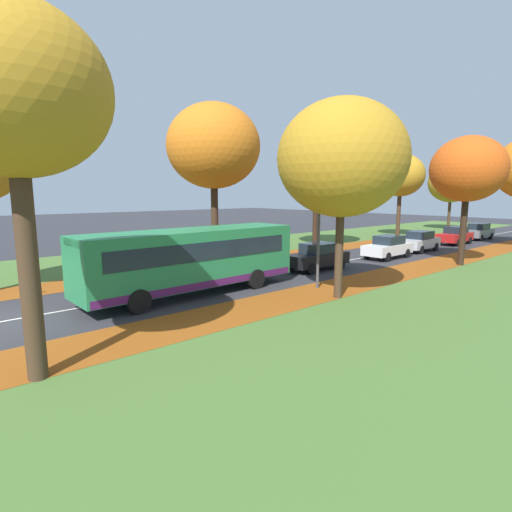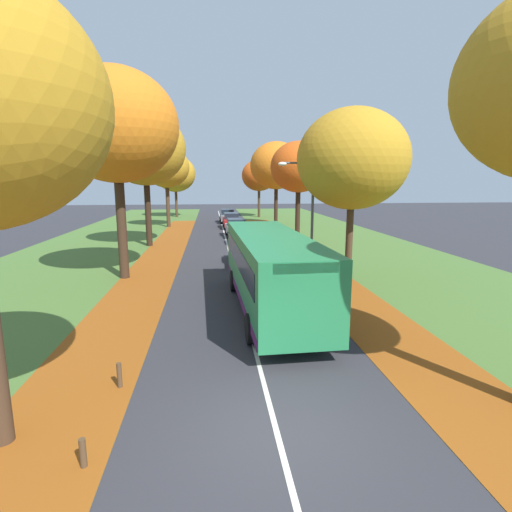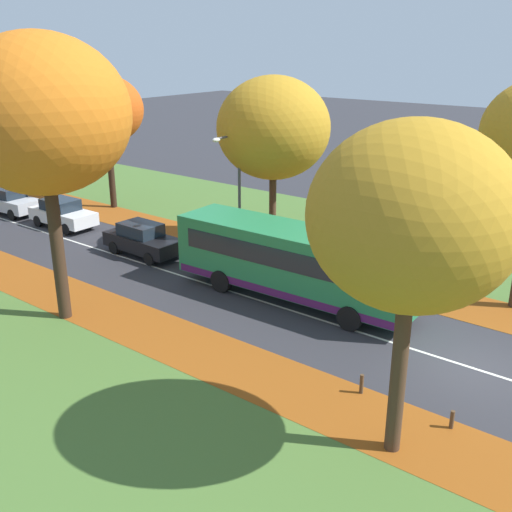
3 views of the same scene
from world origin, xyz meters
The scene contains 23 objects.
ground_plane centered at (0.00, 0.00, 0.00)m, with size 160.00×160.00×0.00m, color #2D2D33.
grass_verge_left centered at (-9.20, 20.00, 0.00)m, with size 12.00×90.00×0.01m, color #476B2D.
leaf_litter_left centered at (-4.60, 14.00, 0.01)m, with size 2.80×60.00×0.00m, color #8C4714.
grass_verge_right centered at (9.20, 20.00, 0.00)m, with size 12.00×90.00×0.01m, color #476B2D.
leaf_litter_right centered at (4.60, 14.00, 0.01)m, with size 2.80×60.00×0.00m, color #8C4714.
road_centre_line centered at (0.00, 20.00, 0.00)m, with size 0.12×80.00×0.01m, color silver.
tree_left_near centered at (-5.80, 13.86, 7.64)m, with size 6.16×6.16×10.45m.
tree_left_mid centered at (-6.06, 24.43, 7.36)m, with size 6.09×6.09×10.13m.
tree_left_far centered at (-5.90, 37.53, 6.43)m, with size 4.89×4.89×8.66m.
tree_left_distant centered at (-6.01, 49.79, 5.93)m, with size 5.52×5.52×8.43m.
tree_right_near centered at (5.79, 12.45, 6.05)m, with size 5.52×5.52×8.55m.
tree_right_mid centered at (5.84, 25.04, 6.07)m, with size 4.53×4.53×8.14m.
tree_right_far centered at (5.99, 37.11, 6.63)m, with size 5.73×5.73×9.23m.
tree_right_distant centered at (5.44, 48.38, 5.71)m, with size 4.76×4.76×7.87m.
bollard_second centered at (-3.58, -0.56, 0.28)m, with size 0.12×0.12×0.56m, color #4C3823.
bollard_third centered at (-3.55, 2.24, 0.32)m, with size 0.12×0.12×0.64m, color #4C3823.
streetlamp_right centered at (3.67, 13.14, 3.74)m, with size 1.89×0.28×6.00m.
bus centered at (1.02, 7.85, 1.70)m, with size 2.89×10.47×2.98m.
car_black_lead centered at (0.84, 16.75, 0.81)m, with size 1.85×4.23×1.62m.
car_white_following centered at (1.26, 23.90, 0.81)m, with size 1.84×4.23×1.62m.
car_silver_third_in_line centered at (0.99, 28.92, 0.81)m, with size 1.93×4.27×1.62m.
car_red_fourth_in_line centered at (0.92, 35.60, 0.81)m, with size 1.85×4.23×1.62m.
car_grey_trailing centered at (0.73, 41.29, 0.81)m, with size 1.84×4.23×1.62m.
Camera 2 is at (-1.24, -7.15, 5.02)m, focal length 28.00 mm.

